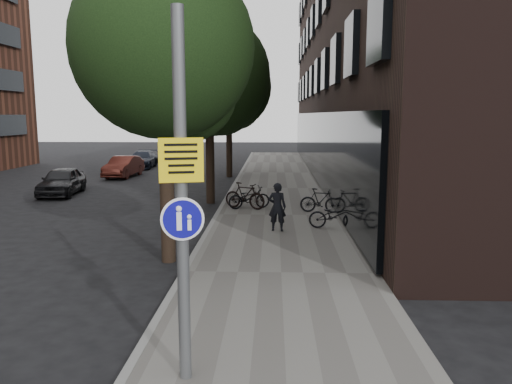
{
  "coord_description": "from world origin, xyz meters",
  "views": [
    {
      "loc": [
        0.06,
        -7.71,
        3.71
      ],
      "look_at": [
        -0.33,
        3.24,
        2.0
      ],
      "focal_mm": 35.0,
      "sensor_mm": 36.0,
      "label": 1
    }
  ],
  "objects_px": {
    "parked_car_near": "(62,181)",
    "pedestrian": "(277,207)",
    "signpost": "(182,199)",
    "parked_bike_facade_near": "(335,215)"
  },
  "relations": [
    {
      "from": "signpost",
      "to": "pedestrian",
      "type": "bearing_deg",
      "value": 68.33
    },
    {
      "from": "parked_bike_facade_near",
      "to": "parked_car_near",
      "type": "relative_size",
      "value": 0.43
    },
    {
      "from": "signpost",
      "to": "parked_bike_facade_near",
      "type": "distance_m",
      "value": 9.92
    },
    {
      "from": "signpost",
      "to": "pedestrian",
      "type": "xyz_separation_m",
      "value": [
        1.32,
        8.8,
        -1.73
      ]
    },
    {
      "from": "signpost",
      "to": "parked_car_near",
      "type": "distance_m",
      "value": 18.57
    },
    {
      "from": "parked_bike_facade_near",
      "to": "parked_car_near",
      "type": "bearing_deg",
      "value": 65.78
    },
    {
      "from": "parked_car_near",
      "to": "parked_bike_facade_near",
      "type": "bearing_deg",
      "value": -37.13
    },
    {
      "from": "signpost",
      "to": "pedestrian",
      "type": "distance_m",
      "value": 9.07
    },
    {
      "from": "parked_car_near",
      "to": "pedestrian",
      "type": "bearing_deg",
      "value": -42.93
    },
    {
      "from": "pedestrian",
      "to": "parked_bike_facade_near",
      "type": "bearing_deg",
      "value": -162.03
    }
  ]
}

